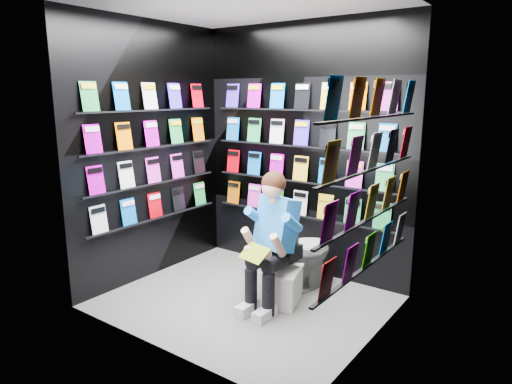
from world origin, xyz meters
The scene contains 14 objects.
floor centered at (0.00, 0.00, 0.00)m, with size 2.40×2.40×0.00m, color #61615F.
ceiling centered at (0.00, 0.00, 2.60)m, with size 2.40×2.40×0.00m, color white.
wall_back centered at (0.00, 1.00, 1.30)m, with size 2.40×0.04×2.60m, color black.
wall_front centered at (0.00, -1.00, 1.30)m, with size 2.40×0.04×2.60m, color black.
wall_left centered at (-1.20, 0.00, 1.30)m, with size 0.04×2.00×2.60m, color black.
wall_right centered at (1.20, 0.00, 1.30)m, with size 0.04×2.00×2.60m, color black.
comics_back centered at (0.00, 0.97, 1.31)m, with size 2.10×0.06×1.37m, color #B9000D, non-canonical shape.
comics_left centered at (-1.17, 0.00, 1.31)m, with size 0.06×1.70×1.37m, color #B9000D, non-canonical shape.
comics_right centered at (1.17, 0.00, 1.31)m, with size 0.06×1.70×1.37m, color #B9000D, non-canonical shape.
toilet centered at (0.25, 0.54, 0.37)m, with size 0.42×0.75×0.73m, color white.
longbox centered at (0.32, 0.20, 0.15)m, with size 0.22×0.39×0.30m, color white.
longbox_lid centered at (0.32, 0.20, 0.31)m, with size 0.24×0.41×0.03m, color white.
reader centered at (0.25, 0.16, 0.74)m, with size 0.48×0.70×1.30m, color blue, non-canonical shape.
held_comic centered at (0.25, -0.19, 0.58)m, with size 0.26×0.01×0.18m, color green.
Camera 1 is at (2.37, -3.11, 1.89)m, focal length 32.00 mm.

